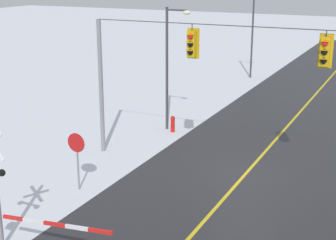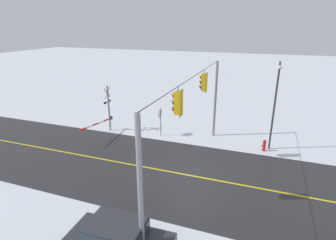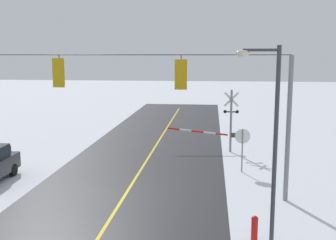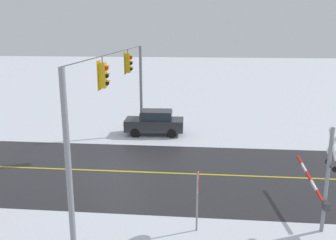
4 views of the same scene
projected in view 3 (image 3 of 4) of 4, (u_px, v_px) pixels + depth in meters
ground_plane at (126, 194)px, 18.49m from camera, size 160.00×160.00×0.00m
signal_span at (123, 104)px, 17.87m from camera, size 14.20×0.47×6.22m
stop_sign at (242, 141)px, 21.76m from camera, size 0.80×0.09×2.35m
railroad_crossing at (225, 121)px, 26.35m from camera, size 4.57×0.31×4.00m
streetlamp_near at (269, 129)px, 12.91m from camera, size 1.39×0.28×6.50m
fire_hydrant at (255, 227)px, 13.84m from camera, size 0.24×0.31×0.88m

